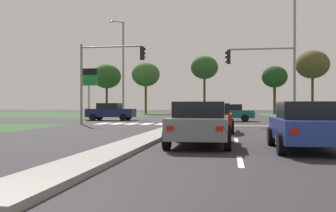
{
  "coord_description": "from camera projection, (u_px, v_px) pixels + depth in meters",
  "views": [
    {
      "loc": [
        3.25,
        -4.42,
        1.36
      ],
      "look_at": [
        -2.74,
        33.76,
        1.35
      ],
      "focal_mm": 42.23,
      "sensor_mm": 36.0,
      "label": 1
    }
  ],
  "objects": [
    {
      "name": "crosswalk_bar_sixth",
      "position": [
        177.0,
        124.0,
        29.47
      ],
      "size": [
        0.7,
        2.8,
        0.01
      ],
      "primitive_type": "cube",
      "color": "silver",
      "rests_on": "ground"
    },
    {
      "name": "street_lamp_second",
      "position": [
        293.0,
        49.0,
        31.56
      ],
      "size": [
        2.03,
        0.67,
        10.86
      ],
      "color": "gray",
      "rests_on": "ground"
    },
    {
      "name": "crosswalk_bar_second",
      "position": [
        117.0,
        124.0,
        30.19
      ],
      "size": [
        0.7,
        2.8,
        0.01
      ],
      "primitive_type": "cube",
      "color": "silver",
      "rests_on": "ground"
    },
    {
      "name": "car_red_third",
      "position": [
        214.0,
        117.0,
        20.6
      ],
      "size": [
        2.01,
        4.5,
        1.49
      ],
      "color": "#A31919",
      "rests_on": "ground"
    },
    {
      "name": "car_navy_second",
      "position": [
        111.0,
        112.0,
        36.85
      ],
      "size": [
        4.48,
        2.04,
        1.62
      ],
      "rotation": [
        0.0,
        0.0,
        -1.57
      ],
      "color": "#161E47",
      "rests_on": "ground"
    },
    {
      "name": "crosswalk_bar_third",
      "position": [
        132.0,
        124.0,
        30.01
      ],
      "size": [
        0.7,
        2.8,
        0.01
      ],
      "primitive_type": "cube",
      "color": "silver",
      "rests_on": "ground"
    },
    {
      "name": "treeline_second",
      "position": [
        146.0,
        75.0,
        67.58
      ],
      "size": [
        4.82,
        4.82,
        8.81
      ],
      "color": "#423323",
      "rests_on": "ground"
    },
    {
      "name": "crosswalk_bar_near",
      "position": [
        103.0,
        124.0,
        30.36
      ],
      "size": [
        0.7,
        2.8,
        0.01
      ],
      "primitive_type": "cube",
      "color": "silver",
      "rests_on": "ground"
    },
    {
      "name": "lane_dash_second",
      "position": [
        236.0,
        140.0,
        15.5
      ],
      "size": [
        0.14,
        2.0,
        0.01
      ],
      "primitive_type": "cube",
      "color": "silver",
      "rests_on": "ground"
    },
    {
      "name": "treeline_fourth",
      "position": [
        275.0,
        77.0,
        64.53
      ],
      "size": [
        4.16,
        4.16,
        7.91
      ],
      "color": "#423323",
      "rests_on": "ground"
    },
    {
      "name": "crosswalk_bar_fourth",
      "position": [
        147.0,
        124.0,
        29.83
      ],
      "size": [
        0.7,
        2.8,
        0.01
      ],
      "primitive_type": "cube",
      "color": "silver",
      "rests_on": "ground"
    },
    {
      "name": "street_lamp_third",
      "position": [
        122.0,
        65.0,
        43.44
      ],
      "size": [
        1.27,
        1.57,
        10.63
      ],
      "color": "gray",
      "rests_on": "ground"
    },
    {
      "name": "treeline_fifth",
      "position": [
        312.0,
        65.0,
        65.04
      ],
      "size": [
        5.45,
        5.45,
        10.52
      ],
      "color": "#423323",
      "rests_on": "ground"
    },
    {
      "name": "treeline_third",
      "position": [
        204.0,
        68.0,
        66.36
      ],
      "size": [
        4.6,
        4.6,
        9.8
      ],
      "color": "#423323",
      "rests_on": "ground"
    },
    {
      "name": "treeline_near",
      "position": [
        107.0,
        76.0,
        71.85
      ],
      "size": [
        5.19,
        5.19,
        8.96
      ],
      "color": "#423323",
      "rests_on": "ground"
    },
    {
      "name": "lane_dash_near",
      "position": [
        240.0,
        162.0,
        9.57
      ],
      "size": [
        0.14,
        2.0,
        0.01
      ],
      "primitive_type": "cube",
      "color": "silver",
      "rests_on": "ground"
    },
    {
      "name": "grass_verge_far_left",
      "position": [
        47.0,
        114.0,
        62.66
      ],
      "size": [
        35.0,
        35.0,
        0.01
      ],
      "primitive_type": "cube",
      "color": "#2D4C28",
      "rests_on": "ground"
    },
    {
      "name": "crosswalk_bar_fifth",
      "position": [
        162.0,
        124.0,
        29.65
      ],
      "size": [
        0.7,
        2.8,
        0.01
      ],
      "primitive_type": "cube",
      "color": "silver",
      "rests_on": "ground"
    },
    {
      "name": "fuel_price_totem",
      "position": [
        89.0,
        82.0,
        41.9
      ],
      "size": [
        1.8,
        0.24,
        5.34
      ],
      "color": "silver",
      "rests_on": "ground"
    },
    {
      "name": "car_grey_sixth",
      "position": [
        200.0,
        123.0,
        13.46
      ],
      "size": [
        2.09,
        4.44,
        1.5
      ],
      "color": "slate",
      "rests_on": "ground"
    },
    {
      "name": "traffic_signal_near_right",
      "position": [
        268.0,
        70.0,
        27.08
      ],
      "size": [
        4.78,
        0.32,
        5.54
      ],
      "color": "gray",
      "rests_on": "ground"
    },
    {
      "name": "ground_plane",
      "position": [
        192.0,
        121.0,
        34.51
      ],
      "size": [
        200.0,
        200.0,
        0.0
      ],
      "primitive_type": "plane",
      "color": "#282628"
    },
    {
      "name": "edge_line_right",
      "position": [
        322.0,
        140.0,
        15.67
      ],
      "size": [
        0.14,
        24.0,
        0.01
      ],
      "primitive_type": "cube",
      "color": "silver",
      "rests_on": "ground"
    },
    {
      "name": "median_island_far",
      "position": [
        208.0,
        114.0,
        59.21
      ],
      "size": [
        1.2,
        36.0,
        0.14
      ],
      "primitive_type": "cube",
      "color": "gray",
      "rests_on": "ground"
    },
    {
      "name": "car_black_fourth",
      "position": [
        191.0,
        110.0,
        56.28
      ],
      "size": [
        2.04,
        4.61,
        1.58
      ],
      "rotation": [
        0.0,
        0.0,
        3.14
      ],
      "color": "black",
      "rests_on": "ground"
    },
    {
      "name": "lane_dash_third",
      "position": [
        234.0,
        131.0,
        21.43
      ],
      "size": [
        0.14,
        2.0,
        0.01
      ],
      "primitive_type": "cube",
      "color": "silver",
      "rests_on": "ground"
    },
    {
      "name": "median_island_near",
      "position": [
        147.0,
        138.0,
        15.74
      ],
      "size": [
        1.2,
        22.0,
        0.14
      ],
      "primitive_type": "cube",
      "color": "gray",
      "rests_on": "ground"
    },
    {
      "name": "traffic_signal_near_left",
      "position": [
        104.0,
        69.0,
        28.9
      ],
      "size": [
        4.95,
        0.32,
        5.93
      ],
      "color": "gray",
      "rests_on": "ground"
    },
    {
      "name": "stop_bar_near",
      "position": [
        238.0,
        126.0,
        27.01
      ],
      "size": [
        6.4,
        0.5,
        0.01
      ],
      "primitive_type": "cube",
      "color": "silver",
      "rests_on": "ground"
    },
    {
      "name": "car_blue_near",
      "position": [
        307.0,
        125.0,
        12.02
      ],
      "size": [
        2.05,
        4.32,
        1.49
      ],
      "color": "navy",
      "rests_on": "ground"
    },
    {
      "name": "pedestrian_at_median",
      "position": [
        199.0,
        108.0,
        43.39
      ],
      "size": [
        0.34,
        0.34,
        1.69
      ],
      "rotation": [
        0.0,
        0.0,
        2.44
      ],
      "color": "maroon",
      "rests_on": "median_island_far"
    },
    {
      "name": "car_teal_fifth",
      "position": [
        229.0,
        113.0,
        34.73
      ],
      "size": [
        4.5,
        2.09,
        1.5
      ],
      "rotation": [
        0.0,
        0.0,
        1.57
      ],
      "color": "#19565B",
      "rests_on": "ground"
    }
  ]
}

